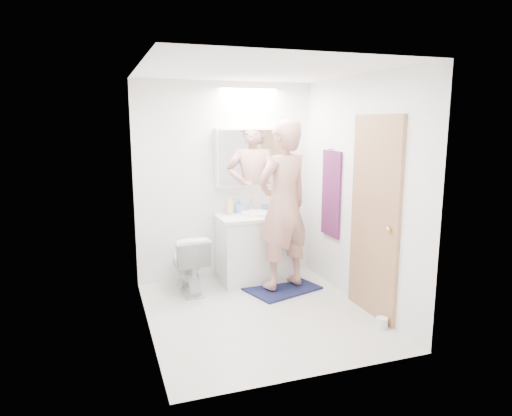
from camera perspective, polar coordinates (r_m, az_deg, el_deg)
name	(u,v)px	position (r m, az deg, el deg)	size (l,w,h in m)	color
floor	(259,313)	(4.83, 0.42, -12.90)	(2.50, 2.50, 0.00)	silver
ceiling	(260,70)	(4.45, 0.46, 16.71)	(2.50, 2.50, 0.00)	white
wall_back	(226,182)	(5.66, -3.79, 3.26)	(2.50, 2.50, 0.00)	white
wall_front	(317,225)	(3.35, 7.58, -2.09)	(2.50, 2.50, 0.00)	white
wall_left	(144,204)	(4.25, -13.68, 0.44)	(2.50, 2.50, 0.00)	white
wall_right	(358,192)	(4.96, 12.52, 1.93)	(2.50, 2.50, 0.00)	white
vanity_cabinet	(257,249)	(5.65, 0.10, -5.13)	(0.90, 0.55, 0.78)	silver
countertop	(257,217)	(5.55, 0.10, -1.06)	(0.95, 0.58, 0.04)	silver
sink_basin	(256,213)	(5.57, 0.00, -0.65)	(0.36, 0.36, 0.03)	white
faucet	(251,205)	(5.74, -0.62, 0.34)	(0.02, 0.02, 0.16)	silver
medicine_cabinet	(251,157)	(5.65, -0.67, 6.32)	(0.88, 0.14, 0.70)	white
mirror_panel	(253,158)	(5.58, -0.42, 6.26)	(0.84, 0.01, 0.66)	silver
toilet	(189,263)	(5.35, -8.34, -6.74)	(0.38, 0.67, 0.68)	white
bath_rug	(282,288)	(5.46, 3.24, -9.90)	(0.80, 0.55, 0.02)	#18143E
person	(283,205)	(5.20, 3.36, 0.34)	(0.69, 0.46, 1.90)	tan
door	(374,217)	(4.69, 14.44, -1.13)	(0.04, 0.80, 2.00)	tan
door_knob	(389,229)	(4.44, 16.10, -2.55)	(0.06, 0.06, 0.06)	gold
towel	(331,194)	(5.43, 9.26, 1.74)	(0.02, 0.42, 1.00)	#111836
towel_hook	(331,149)	(5.37, 9.31, 7.23)	(0.02, 0.02, 0.07)	silver
soap_bottle_a	(230,205)	(5.58, -3.26, 0.38)	(0.09, 0.09, 0.23)	#C2BF7E
soap_bottle_b	(239,206)	(5.65, -2.10, 0.28)	(0.08, 0.08, 0.18)	#5D8FC7
toothbrush_cup	(265,208)	(5.74, 1.17, -0.04)	(0.09, 0.09, 0.08)	#436BC9
toilet_paper_roll	(382,323)	(4.66, 15.31, -13.54)	(0.11, 0.11, 0.10)	silver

